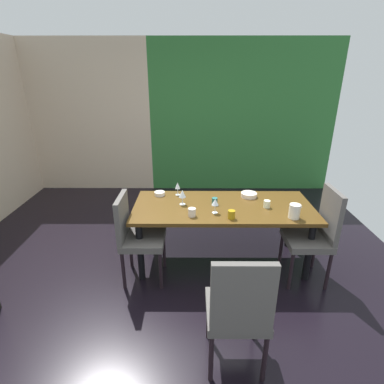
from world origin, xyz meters
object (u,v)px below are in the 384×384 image
object	(u,v)px
chair_left_near	(135,233)
wine_glass_left	(215,203)
wine_glass_center	(182,194)
cup_front	(267,204)
pitcher_south	(295,211)
serving_bowl_near_window	(160,194)
serving_bowl_west	(249,195)
chair_head_near	(239,309)
cup_near_shelf	(231,215)
wine_glass_corner	(178,186)
cup_north	(215,201)
chair_right_near	(316,232)
cup_rear	(192,212)
dining_table	(223,212)

from	to	relation	value
chair_left_near	wine_glass_left	xyz separation A→B (m)	(0.83, 0.13, 0.30)
wine_glass_center	wine_glass_left	world-z (taller)	wine_glass_center
cup_front	pitcher_south	bearing A→B (deg)	-49.45
serving_bowl_near_window	pitcher_south	world-z (taller)	pitcher_south
wine_glass_left	cup_front	xyz separation A→B (m)	(0.58, 0.14, -0.08)
wine_glass_center	serving_bowl_west	size ratio (longest dim) A/B	0.92
chair_head_near	cup_near_shelf	world-z (taller)	chair_head_near
wine_glass_corner	cup_north	bearing A→B (deg)	-32.29
chair_left_near	cup_north	size ratio (longest dim) A/B	12.69
wine_glass_corner	cup_front	xyz separation A→B (m)	(0.99, -0.35, -0.08)
wine_glass_left	pitcher_south	bearing A→B (deg)	-8.06
chair_right_near	wine_glass_corner	distance (m)	1.61
chair_right_near	chair_head_near	bearing A→B (deg)	138.70
cup_near_shelf	serving_bowl_west	bearing A→B (deg)	64.18
serving_bowl_near_window	chair_right_near	bearing A→B (deg)	-19.89
cup_rear	wine_glass_left	bearing A→B (deg)	17.62
cup_near_shelf	pitcher_south	xyz separation A→B (m)	(0.64, 0.01, 0.03)
wine_glass_corner	pitcher_south	world-z (taller)	wine_glass_corner
chair_left_near	serving_bowl_near_window	world-z (taller)	chair_left_near
cup_near_shelf	pitcher_south	distance (m)	0.64
chair_head_near	wine_glass_left	xyz separation A→B (m)	(-0.09, 1.21, 0.27)
chair_left_near	wine_glass_center	bearing A→B (deg)	125.48
cup_near_shelf	cup_north	distance (m)	0.38
chair_left_near	serving_bowl_west	world-z (taller)	chair_left_near
chair_right_near	cup_rear	bearing A→B (deg)	87.75
chair_left_near	wine_glass_corner	world-z (taller)	chair_left_near
wine_glass_corner	wine_glass_left	distance (m)	0.64
wine_glass_center	serving_bowl_near_window	world-z (taller)	wine_glass_center
serving_bowl_near_window	dining_table	bearing A→B (deg)	-21.78
chair_right_near	wine_glass_center	world-z (taller)	chair_right_near
serving_bowl_near_window	wine_glass_left	bearing A→B (deg)	-37.18
wine_glass_left	pitcher_south	world-z (taller)	wine_glass_left
cup_rear	cup_front	bearing A→B (deg)	14.99
chair_left_near	cup_north	world-z (taller)	chair_left_near
chair_left_near	pitcher_south	xyz separation A→B (m)	(1.62, 0.01, 0.25)
chair_right_near	cup_near_shelf	world-z (taller)	chair_right_near
cup_rear	cup_near_shelf	bearing A→B (deg)	-7.21
serving_bowl_near_window	cup_north	distance (m)	0.69
wine_glass_center	chair_left_near	bearing A→B (deg)	-144.52
dining_table	wine_glass_center	distance (m)	0.50
chair_left_near	cup_north	xyz separation A→B (m)	(0.84, 0.35, 0.22)
chair_head_near	cup_rear	bearing A→B (deg)	106.35
dining_table	cup_near_shelf	world-z (taller)	cup_near_shelf
wine_glass_left	cup_north	size ratio (longest dim) A/B	2.09
cup_rear	pitcher_south	world-z (taller)	pitcher_south
chair_head_near	cup_near_shelf	bearing A→B (deg)	86.46
dining_table	chair_head_near	world-z (taller)	chair_head_near
cup_front	cup_north	world-z (taller)	cup_front
chair_right_near	cup_north	world-z (taller)	chair_right_near
wine_glass_corner	cup_front	size ratio (longest dim) A/B	2.03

